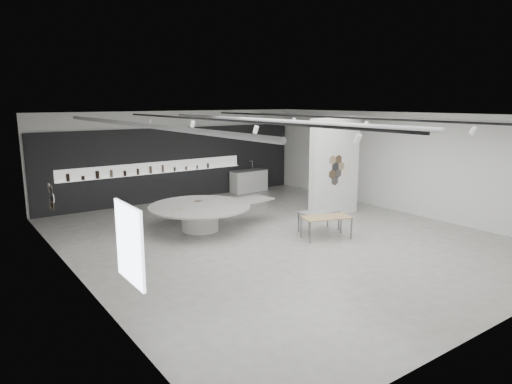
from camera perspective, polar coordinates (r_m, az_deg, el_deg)
room at (r=13.94m, az=2.30°, el=2.49°), size 12.02×14.02×3.82m
back_wall_display at (r=19.90m, az=-10.05°, el=3.44°), size 11.80×0.27×3.10m
partition_column at (r=17.09m, az=9.79°, el=3.04°), size 2.20×0.38×3.60m
display_island at (r=15.17m, az=-6.78°, el=-2.71°), size 4.63×3.83×0.86m
sample_table_wood at (r=14.32m, az=8.80°, el=-3.27°), size 1.62×1.14×0.69m
sample_table_stone at (r=15.07m, az=7.88°, el=-2.62°), size 1.34×0.76×0.67m
kitchen_counter at (r=21.50m, az=-0.90°, el=1.42°), size 1.83×0.77×1.42m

